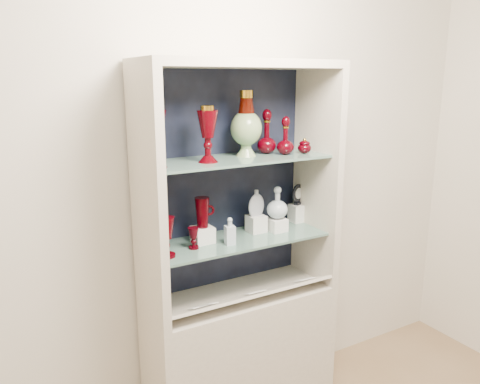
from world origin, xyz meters
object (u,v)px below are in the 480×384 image
enamel_urn (246,124)px  lidded_bowl (304,146)px  flat_flask (256,202)px  clear_square_bottle (230,231)px  pedestal_lamp_left (155,137)px  cameo_medallion (298,194)px  ruby_decanter_a (267,129)px  ruby_pitcher (202,212)px  cobalt_goblet (156,235)px  ruby_goblet_tall (166,237)px  pedestal_lamp_right (208,134)px  clear_round_decanter (277,203)px  ruby_decanter_b (286,134)px  ruby_goblet_small (194,238)px

enamel_urn → lidded_bowl: 0.34m
flat_flask → clear_square_bottle: bearing=-162.8°
pedestal_lamp_left → cameo_medallion: (0.88, 0.13, -0.39)m
ruby_decanter_a → flat_flask: (-0.06, -0.00, -0.39)m
cameo_medallion → flat_flask: bearing=166.8°
lidded_bowl → ruby_decanter_a: bearing=152.7°
ruby_pitcher → flat_flask: bearing=13.0°
cobalt_goblet → ruby_goblet_tall: size_ratio=0.91×
pedestal_lamp_left → pedestal_lamp_right: 0.26m
ruby_pitcher → enamel_urn: bearing=9.8°
lidded_bowl → ruby_pitcher: bearing=171.9°
clear_square_bottle → cameo_medallion: bearing=15.6°
flat_flask → ruby_goblet_tall: bearing=-177.5°
clear_round_decanter → cameo_medallion: size_ratio=1.37×
clear_square_bottle → clear_round_decanter: size_ratio=0.82×
pedestal_lamp_right → ruby_pitcher: size_ratio=1.72×
ruby_decanter_b → cameo_medallion: size_ratio=1.68×
clear_square_bottle → flat_flask: 0.26m
pedestal_lamp_left → clear_round_decanter: pedestal_lamp_left is taller
enamel_urn → ruby_decanter_a: enamel_urn is taller
pedestal_lamp_right → lidded_bowl: size_ratio=3.24×
ruby_decanter_a → lidded_bowl: bearing=-27.3°
pedestal_lamp_left → ruby_pitcher: bearing=17.0°
pedestal_lamp_left → pedestal_lamp_right: (0.26, 0.01, -0.01)m
pedestal_lamp_left → ruby_goblet_small: bearing=6.4°
pedestal_lamp_left → enamel_urn: (0.50, 0.07, 0.03)m
cobalt_goblet → ruby_goblet_small: 0.18m
ruby_goblet_tall → ruby_decanter_a: bearing=10.0°
ruby_decanter_b → ruby_goblet_small: 0.70m
enamel_urn → ruby_goblet_small: size_ratio=3.08×
ruby_goblet_tall → flat_flask: 0.56m
lidded_bowl → ruby_goblet_tall: (-0.79, -0.02, -0.37)m
ruby_decanter_b → clear_square_bottle: ruby_decanter_b is taller
ruby_goblet_small → ruby_pitcher: ruby_pitcher is taller
ruby_decanter_b → ruby_pitcher: 0.58m
pedestal_lamp_left → lidded_bowl: bearing=-0.1°
ruby_decanter_b → ruby_goblet_small: ruby_decanter_b is taller
cameo_medallion → pedestal_lamp_left: bearing=167.5°
cobalt_goblet → ruby_pitcher: size_ratio=1.12×
ruby_decanter_a → flat_flask: 0.39m
pedestal_lamp_right → lidded_bowl: bearing=-0.9°
ruby_pitcher → cameo_medallion: bearing=15.7°
flat_flask → ruby_decanter_a: bearing=-8.5°
ruby_decanter_b → cameo_medallion: ruby_decanter_b is taller
ruby_decanter_b → clear_round_decanter: size_ratio=1.23×
ruby_decanter_a → ruby_decanter_b: size_ratio=1.24×
cameo_medallion → ruby_goblet_small: bearing=168.0°
ruby_goblet_small → cameo_medallion: bearing=9.0°
clear_round_decanter → ruby_goblet_tall: bearing=-174.7°
ruby_goblet_small → cameo_medallion: cameo_medallion is taller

